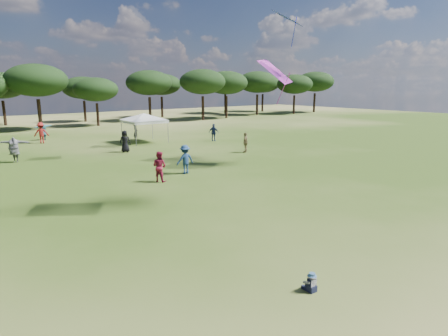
# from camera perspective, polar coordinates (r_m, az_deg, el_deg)

# --- Properties ---
(ground) EXTENTS (140.00, 140.00, 0.00)m
(ground) POSITION_cam_1_polar(r_m,az_deg,el_deg) (9.48, 21.47, -20.90)
(ground) COLOR #375018
(ground) RESTS_ON ground
(tree_line) EXTENTS (108.78, 17.63, 7.77)m
(tree_line) POSITION_cam_1_polar(r_m,az_deg,el_deg) (52.02, -28.38, 11.35)
(tree_line) COLOR black
(tree_line) RESTS_ON ground
(tent_right) EXTENTS (6.68, 6.68, 2.95)m
(tent_right) POSITION_cam_1_polar(r_m,az_deg,el_deg) (34.94, -12.11, 7.96)
(tent_right) COLOR gray
(tent_right) RESTS_ON ground
(toddler) EXTENTS (0.34, 0.37, 0.50)m
(toddler) POSITION_cam_1_polar(r_m,az_deg,el_deg) (10.09, 13.13, -16.68)
(toddler) COLOR black
(toddler) RESTS_ON ground
(festival_crowd) EXTENTS (30.63, 22.24, 1.92)m
(festival_crowd) POSITION_cam_1_polar(r_m,az_deg,el_deg) (28.71, -29.24, 2.43)
(festival_crowd) COLOR silver
(festival_crowd) RESTS_ON ground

